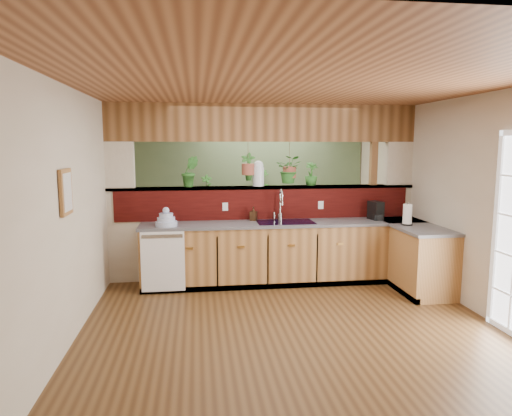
{
  "coord_description": "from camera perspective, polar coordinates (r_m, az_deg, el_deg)",
  "views": [
    {
      "loc": [
        -1.01,
        -5.41,
        2.0
      ],
      "look_at": [
        -0.21,
        0.7,
        1.15
      ],
      "focal_mm": 32.0,
      "sensor_mm": 36.0,
      "label": 1
    }
  ],
  "objects": [
    {
      "name": "countertop",
      "position": [
        6.73,
        8.77,
        -5.57
      ],
      "size": [
        4.14,
        1.52,
        0.9
      ],
      "color": "olive",
      "rests_on": "ground"
    },
    {
      "name": "pass_through_ledge",
      "position": [
        6.86,
        1.07,
        2.59
      ],
      "size": [
        4.6,
        0.21,
        0.04
      ],
      "primitive_type": "cube",
      "color": "brown",
      "rests_on": "ground"
    },
    {
      "name": "faucet",
      "position": [
        6.7,
        3.08,
        0.57
      ],
      "size": [
        0.2,
        0.2,
        0.47
      ],
      "color": "#B7B7B2",
      "rests_on": "countertop"
    },
    {
      "name": "framed_print",
      "position": [
        4.8,
        -22.65,
        1.85
      ],
      "size": [
        0.04,
        0.35,
        0.45
      ],
      "color": "olive",
      "rests_on": "wall_left"
    },
    {
      "name": "shelf_plant_a",
      "position": [
        8.69,
        -6.2,
        2.86
      ],
      "size": [
        0.22,
        0.15,
        0.4
      ],
      "primitive_type": "imported",
      "rotation": [
        0.0,
        0.0,
        -0.05
      ],
      "color": "#286222",
      "rests_on": "shelving_console"
    },
    {
      "name": "pass_through_partition",
      "position": [
        6.88,
        1.31,
        1.11
      ],
      "size": [
        4.6,
        0.21,
        2.6
      ],
      "color": "beige",
      "rests_on": "ground"
    },
    {
      "name": "wall_front",
      "position": [
        2.27,
        19.85,
        -10.65
      ],
      "size": [
        4.6,
        0.02,
        2.6
      ],
      "primitive_type": "cube",
      "color": "beige",
      "rests_on": "ground"
    },
    {
      "name": "dish_stack",
      "position": [
        6.36,
        -11.16,
        -1.5
      ],
      "size": [
        0.3,
        0.3,
        0.26
      ],
      "color": "#AAB7DB",
      "rests_on": "countertop"
    },
    {
      "name": "shelving_console",
      "position": [
        8.82,
        -2.39,
        -1.93
      ],
      "size": [
        1.7,
        0.86,
        1.1
      ],
      "primitive_type": "cube",
      "rotation": [
        0.0,
        0.0,
        0.27
      ],
      "color": "black",
      "rests_on": "ground"
    },
    {
      "name": "wall_right",
      "position": [
        6.38,
        23.89,
        0.88
      ],
      "size": [
        0.02,
        7.0,
        2.6
      ],
      "primitive_type": "cube",
      "color": "beige",
      "rests_on": "ground"
    },
    {
      "name": "floor_plant",
      "position": [
        8.41,
        7.83,
        -3.58
      ],
      "size": [
        0.76,
        0.71,
        0.68
      ],
      "primitive_type": "imported",
      "rotation": [
        0.0,
        0.0,
        -0.35
      ],
      "color": "#286222",
      "rests_on": "ground"
    },
    {
      "name": "wall_left",
      "position": [
        5.6,
        -20.67,
        0.16
      ],
      "size": [
        0.02,
        7.0,
        2.6
      ],
      "primitive_type": "cube",
      "color": "beige",
      "rests_on": "ground"
    },
    {
      "name": "ledge_plant_left",
      "position": [
        6.77,
        -8.25,
        4.54
      ],
      "size": [
        0.27,
        0.23,
        0.45
      ],
      "primitive_type": "imported",
      "rotation": [
        0.0,
        0.0,
        0.13
      ],
      "color": "#286222",
      "rests_on": "pass_through_ledge"
    },
    {
      "name": "navy_sink",
      "position": [
        6.61,
        3.68,
        -2.43
      ],
      "size": [
        0.82,
        0.5,
        0.18
      ],
      "color": "black",
      "rests_on": "countertop"
    },
    {
      "name": "header_beam",
      "position": [
        6.84,
        1.09,
        10.58
      ],
      "size": [
        4.6,
        0.15,
        0.55
      ],
      "primitive_type": "cube",
      "color": "brown",
      "rests_on": "ground"
    },
    {
      "name": "glass_jar",
      "position": [
        6.83,
        0.3,
        4.34
      ],
      "size": [
        0.17,
        0.17,
        0.38
      ],
      "color": "silver",
      "rests_on": "pass_through_ledge"
    },
    {
      "name": "ground",
      "position": [
        5.85,
        3.04,
        -12.13
      ],
      "size": [
        4.6,
        7.0,
        0.01
      ],
      "primitive_type": "cube",
      "color": "#4C3117",
      "rests_on": "ground"
    },
    {
      "name": "wall_back",
      "position": [
        8.99,
        -0.97,
        3.4
      ],
      "size": [
        4.6,
        0.02,
        2.6
      ],
      "primitive_type": "cube",
      "color": "beige",
      "rests_on": "ground"
    },
    {
      "name": "paper_towel",
      "position": [
        6.64,
        18.4,
        -0.83
      ],
      "size": [
        0.15,
        0.15,
        0.32
      ],
      "color": "black",
      "rests_on": "countertop"
    },
    {
      "name": "hanging_plant_a",
      "position": [
        6.8,
        -1.0,
        6.29
      ],
      "size": [
        0.26,
        0.21,
        0.54
      ],
      "color": "brown",
      "rests_on": "header_beam"
    },
    {
      "name": "dishwasher",
      "position": [
        6.28,
        -11.56,
        -6.54
      ],
      "size": [
        0.58,
        0.03,
        0.82
      ],
      "color": "white",
      "rests_on": "ground"
    },
    {
      "name": "hanging_plant_b",
      "position": [
        6.9,
        4.22,
        6.32
      ],
      "size": [
        0.47,
        0.44,
        0.54
      ],
      "color": "brown",
      "rests_on": "header_beam"
    },
    {
      "name": "soap_dispenser",
      "position": [
        6.69,
        -0.32,
        -0.72
      ],
      "size": [
        0.12,
        0.12,
        0.2
      ],
      "primitive_type": "imported",
      "rotation": [
        0.0,
        0.0,
        -0.43
      ],
      "color": "#392415",
      "rests_on": "countertop"
    },
    {
      "name": "sage_backwall",
      "position": [
        8.97,
        -0.96,
        3.39
      ],
      "size": [
        4.55,
        0.02,
        2.55
      ],
      "primitive_type": "cube",
      "color": "#59714D",
      "rests_on": "ground"
    },
    {
      "name": "ledge_plant_right",
      "position": [
        6.99,
        6.91,
        4.25
      ],
      "size": [
        0.22,
        0.22,
        0.35
      ],
      "primitive_type": "imported",
      "rotation": [
        0.0,
        0.0,
        0.12
      ],
      "color": "#286222",
      "rests_on": "pass_through_ledge"
    },
    {
      "name": "coffee_maker",
      "position": [
        7.01,
        14.76,
        -0.4
      ],
      "size": [
        0.14,
        0.24,
        0.27
      ],
      "rotation": [
        0.0,
        0.0,
        0.24
      ],
      "color": "black",
      "rests_on": "countertop"
    },
    {
      "name": "shelf_plant_b",
      "position": [
        8.77,
        0.67,
        3.3
      ],
      "size": [
        0.36,
        0.36,
        0.5
      ],
      "primitive_type": "imported",
      "rotation": [
        0.0,
        0.0,
        0.36
      ],
      "color": "#286222",
      "rests_on": "shelving_console"
    },
    {
      "name": "ceiling",
      "position": [
        5.53,
        3.24,
        14.07
      ],
      "size": [
        4.6,
        7.0,
        0.01
      ],
      "primitive_type": "cube",
      "color": "brown",
      "rests_on": "ground"
    }
  ]
}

